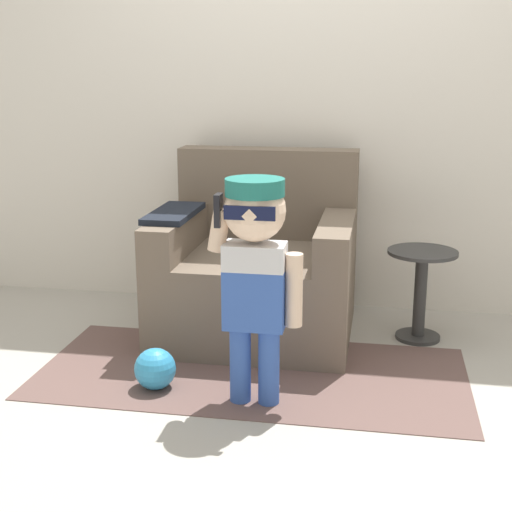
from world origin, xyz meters
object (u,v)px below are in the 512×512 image
armchair (258,270)px  side_table (421,286)px  person_child (255,257)px  toy_ball (155,369)px

armchair → side_table: armchair is taller
person_child → toy_ball: size_ratio=5.19×
armchair → toy_ball: bearing=-111.8°
armchair → person_child: size_ratio=1.06×
armchair → side_table: (0.84, 0.02, -0.05)m
side_table → toy_ball: bearing=-145.0°
side_table → toy_ball: side_table is taller
side_table → toy_ball: size_ratio=2.58×
person_child → toy_ball: 0.71m
side_table → toy_ball: (-1.16, -0.81, -0.19)m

